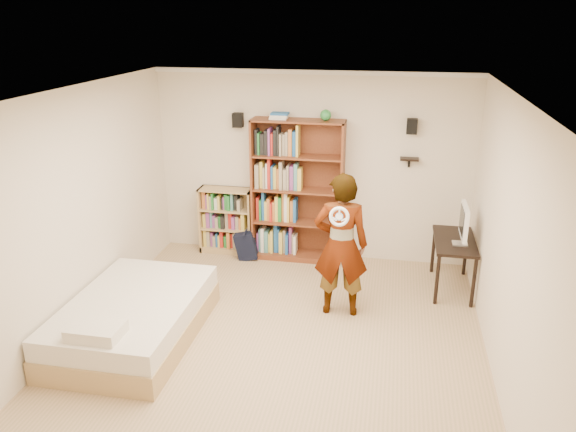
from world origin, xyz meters
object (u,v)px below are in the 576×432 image
daybed (134,314)px  person (341,245)px  computer_desk (452,264)px  tall_bookshelf (298,192)px  low_bookshelf (227,220)px

daybed → person: (2.17, 1.01, 0.57)m
computer_desk → daybed: 4.02m
computer_desk → person: 1.72m
tall_bookshelf → computer_desk: size_ratio=2.02×
tall_bookshelf → computer_desk: tall_bookshelf is taller
tall_bookshelf → person: (0.77, -1.48, -0.15)m
tall_bookshelf → daybed: 2.94m
computer_desk → tall_bookshelf: bearing=164.7°
low_bookshelf → computer_desk: 3.30m
low_bookshelf → tall_bookshelf: bearing=-2.1°
low_bookshelf → daybed: 2.55m
computer_desk → daybed: size_ratio=0.50×
tall_bookshelf → computer_desk: 2.33m
low_bookshelf → person: bearing=-39.2°
computer_desk → person: size_ratio=0.58×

